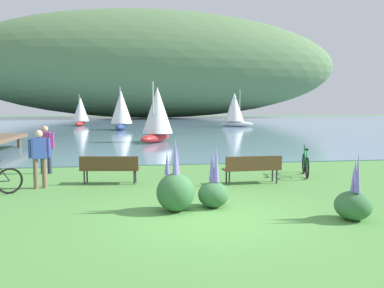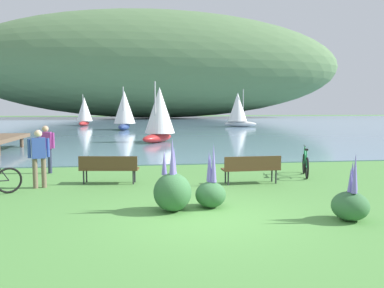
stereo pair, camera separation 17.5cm
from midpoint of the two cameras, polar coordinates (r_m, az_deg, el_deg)
name	(u,v)px [view 2 (the right image)]	position (r m, az deg, el deg)	size (l,w,h in m)	color
ground_plane	(207,218)	(8.69, 2.77, -10.56)	(200.00, 200.00, 0.00)	#518E42
bay_water	(146,124)	(56.15, -6.44, 2.92)	(180.00, 80.00, 0.04)	#6B8EA8
distant_hillside	(155,65)	(85.26, -5.30, 11.18)	(80.36, 28.00, 22.05)	#567A4C
park_bench_near_camera	(252,167)	(12.45, 8.92, -3.30)	(1.82, 0.55, 0.88)	brown
park_bench_further_along	(109,167)	(12.58, -11.42, -3.26)	(1.85, 0.73, 0.88)	brown
bicycle_beside_path	(305,165)	(14.27, 16.27, -2.85)	(0.62, 1.70, 1.01)	black
person_at_shoreline	(46,146)	(15.11, -19.86, -0.29)	(0.61, 0.24, 1.71)	#282D47
person_on_the_grass	(39,155)	(12.44, -20.68, -1.47)	(0.59, 0.32, 1.71)	#72604C
echium_bush_closest_to_camera	(351,203)	(9.10, 22.25, -7.77)	(0.77, 0.77, 1.41)	#386B3D
echium_bush_beside_closest	(172,190)	(9.14, -2.27, -6.61)	(0.87, 0.87, 1.69)	#386B3D
echium_bush_mid_cluster	(211,190)	(9.50, 3.24, -6.59)	(0.73, 0.73, 1.53)	#386B3D
sailboat_nearest_to_shore	(124,110)	(41.23, -9.54, 4.87)	(2.45, 3.80, 4.34)	navy
sailboat_mid_bay	(159,114)	(26.51, -4.51, 4.33)	(2.89, 3.36, 3.98)	#B22323
sailboat_toward_hillside	(84,111)	(51.12, -15.06, 4.58)	(2.20, 3.37, 3.84)	#B22323
sailboat_far_off	(238,109)	(46.96, 6.71, 4.97)	(3.83, 2.89, 4.36)	white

